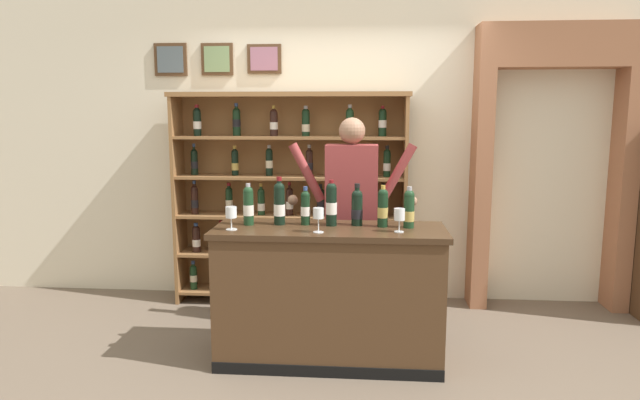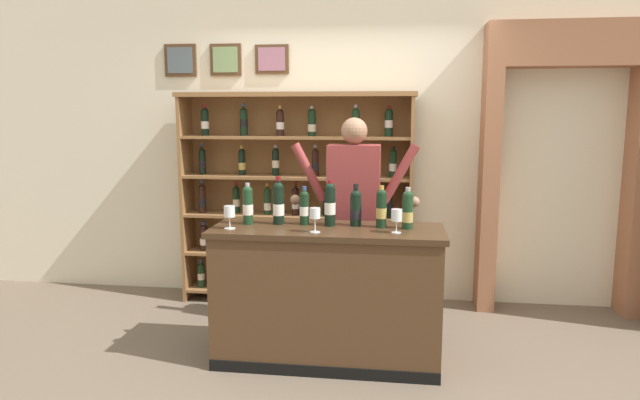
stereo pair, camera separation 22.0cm
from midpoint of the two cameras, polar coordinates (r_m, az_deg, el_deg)
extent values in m
cube|color=#6B5B4C|center=(4.17, 2.40, -15.87)|extent=(14.00, 14.00, 0.02)
cube|color=beige|center=(5.30, 4.11, 9.41)|extent=(12.00, 0.16, 3.58)
cube|color=#4C331E|center=(5.56, -12.70, 13.51)|extent=(0.30, 0.02, 0.29)
cube|color=#505C64|center=(5.54, -12.75, 13.52)|extent=(0.24, 0.01, 0.24)
cube|color=#4C331E|center=(5.42, -8.27, 13.76)|extent=(0.29, 0.02, 0.29)
cube|color=#728E5D|center=(5.41, -8.32, 13.77)|extent=(0.23, 0.01, 0.23)
cube|color=#4C331E|center=(5.32, -3.64, 13.92)|extent=(0.31, 0.02, 0.26)
cube|color=#976077|center=(5.31, -3.67, 13.94)|extent=(0.25, 0.01, 0.21)
cube|color=olive|center=(5.35, -12.04, 0.24)|extent=(0.03, 0.33, 1.90)
cube|color=olive|center=(5.04, 10.30, -0.23)|extent=(0.03, 0.33, 1.90)
cube|color=olive|center=(5.25, -0.94, 0.28)|extent=(2.07, 0.02, 1.90)
cube|color=olive|center=(5.30, -1.17, -9.11)|extent=(2.01, 0.31, 0.02)
cylinder|color=#19381E|center=(5.44, -10.70, -7.61)|extent=(0.07, 0.07, 0.19)
sphere|color=#19381E|center=(5.41, -10.73, -6.58)|extent=(0.06, 0.06, 0.06)
cylinder|color=#19381E|center=(5.40, -10.74, -6.27)|extent=(0.03, 0.03, 0.07)
cylinder|color=navy|center=(5.40, -10.75, -6.00)|extent=(0.03, 0.03, 0.03)
cylinder|color=beige|center=(5.44, -10.70, -7.53)|extent=(0.07, 0.07, 0.06)
cylinder|color=black|center=(5.40, -7.78, -7.63)|extent=(0.07, 0.07, 0.19)
sphere|color=black|center=(5.37, -7.80, -6.58)|extent=(0.06, 0.06, 0.06)
cylinder|color=black|center=(5.37, -7.81, -6.24)|extent=(0.03, 0.03, 0.08)
cylinder|color=#B79338|center=(5.36, -7.81, -5.93)|extent=(0.03, 0.03, 0.03)
cylinder|color=tan|center=(5.41, -7.77, -7.89)|extent=(0.07, 0.07, 0.06)
cylinder|color=black|center=(5.34, -5.02, -7.74)|extent=(0.07, 0.07, 0.20)
sphere|color=black|center=(5.31, -5.03, -6.67)|extent=(0.06, 0.06, 0.06)
cylinder|color=black|center=(5.31, -5.04, -6.29)|extent=(0.03, 0.03, 0.08)
cylinder|color=#B79338|center=(5.30, -5.04, -5.96)|extent=(0.03, 0.03, 0.03)
cylinder|color=beige|center=(5.34, -5.02, -7.78)|extent=(0.07, 0.07, 0.06)
cylinder|color=#19381E|center=(5.32, -2.37, -7.87)|extent=(0.07, 0.07, 0.18)
sphere|color=#19381E|center=(5.29, -2.37, -6.86)|extent=(0.06, 0.06, 0.06)
cylinder|color=#19381E|center=(5.28, -2.38, -6.48)|extent=(0.03, 0.03, 0.08)
cylinder|color=maroon|center=(5.27, -2.38, -6.15)|extent=(0.03, 0.03, 0.03)
cylinder|color=black|center=(5.32, -2.37, -7.79)|extent=(0.07, 0.07, 0.06)
cylinder|color=black|center=(5.25, 0.01, -8.01)|extent=(0.07, 0.07, 0.20)
sphere|color=black|center=(5.22, 0.01, -6.93)|extent=(0.06, 0.06, 0.06)
cylinder|color=black|center=(5.21, 0.01, -6.59)|extent=(0.03, 0.03, 0.08)
cylinder|color=#B79338|center=(5.21, 0.01, -6.29)|extent=(0.03, 0.03, 0.03)
cylinder|color=tan|center=(5.25, 0.01, -7.95)|extent=(0.07, 0.07, 0.06)
cylinder|color=#19381E|center=(5.26, 2.84, -7.98)|extent=(0.07, 0.07, 0.20)
sphere|color=#19381E|center=(5.23, 2.85, -6.88)|extent=(0.06, 0.06, 0.06)
cylinder|color=#19381E|center=(5.22, 2.85, -6.55)|extent=(0.03, 0.03, 0.07)
cylinder|color=black|center=(5.21, 2.85, -6.27)|extent=(0.03, 0.03, 0.03)
cylinder|color=tan|center=(5.27, 2.84, -8.28)|extent=(0.07, 0.07, 0.06)
cylinder|color=black|center=(5.20, 5.78, -8.27)|extent=(0.07, 0.07, 0.19)
sphere|color=black|center=(5.17, 5.80, -7.21)|extent=(0.06, 0.06, 0.06)
cylinder|color=black|center=(5.16, 5.80, -6.85)|extent=(0.03, 0.03, 0.08)
cylinder|color=#B79338|center=(5.15, 5.81, -6.54)|extent=(0.03, 0.03, 0.03)
cylinder|color=beige|center=(5.21, 5.78, -8.52)|extent=(0.07, 0.07, 0.06)
cylinder|color=#19381E|center=(5.17, 8.66, -8.36)|extent=(0.07, 0.07, 0.20)
sphere|color=#19381E|center=(5.14, 8.68, -7.24)|extent=(0.06, 0.06, 0.06)
cylinder|color=#19381E|center=(5.13, 8.69, -6.86)|extent=(0.03, 0.03, 0.08)
cylinder|color=#99999E|center=(5.12, 8.70, -6.52)|extent=(0.03, 0.03, 0.03)
cylinder|color=silver|center=(5.18, 8.65, -8.56)|extent=(0.07, 0.07, 0.06)
cube|color=olive|center=(5.20, -1.19, -5.41)|extent=(2.01, 0.31, 0.03)
cylinder|color=black|center=(5.34, -10.42, -3.93)|extent=(0.07, 0.07, 0.20)
sphere|color=black|center=(5.32, -10.45, -2.81)|extent=(0.07, 0.07, 0.07)
cylinder|color=black|center=(5.32, -10.46, -2.54)|extent=(0.03, 0.03, 0.06)
cylinder|color=navy|center=(5.31, -10.46, -2.31)|extent=(0.04, 0.04, 0.03)
cylinder|color=silver|center=(5.35, -10.41, -4.10)|extent=(0.08, 0.08, 0.06)
cylinder|color=black|center=(5.28, -7.98, -3.99)|extent=(0.07, 0.07, 0.21)
sphere|color=black|center=(5.26, -8.00, -2.82)|extent=(0.07, 0.07, 0.07)
cylinder|color=black|center=(5.25, -8.01, -2.45)|extent=(0.03, 0.03, 0.08)
cylinder|color=maroon|center=(5.25, -8.02, -2.11)|extent=(0.04, 0.04, 0.03)
cylinder|color=black|center=(5.29, -7.97, -4.30)|extent=(0.08, 0.08, 0.07)
cylinder|color=#19381E|center=(5.22, -5.04, -4.05)|extent=(0.07, 0.07, 0.21)
sphere|color=#19381E|center=(5.19, -5.06, -2.83)|extent=(0.07, 0.07, 0.07)
cylinder|color=#19381E|center=(5.19, -5.06, -2.59)|extent=(0.03, 0.03, 0.06)
cylinder|color=#B79338|center=(5.18, -5.06, -2.39)|extent=(0.04, 0.04, 0.03)
cylinder|color=beige|center=(5.22, -5.04, -4.01)|extent=(0.08, 0.08, 0.07)
cylinder|color=black|center=(5.21, -2.64, -4.13)|extent=(0.07, 0.07, 0.20)
sphere|color=black|center=(5.19, -2.65, -3.00)|extent=(0.07, 0.07, 0.07)
cylinder|color=black|center=(5.18, -2.65, -2.68)|extent=(0.03, 0.03, 0.07)
cylinder|color=maroon|center=(5.18, -2.65, -2.40)|extent=(0.03, 0.03, 0.03)
cylinder|color=beige|center=(5.21, -2.64, -4.14)|extent=(0.08, 0.08, 0.06)
cylinder|color=black|center=(5.15, 0.17, -4.18)|extent=(0.07, 0.07, 0.22)
sphere|color=black|center=(5.12, 0.17, -2.93)|extent=(0.07, 0.07, 0.07)
cylinder|color=black|center=(5.12, 0.17, -2.63)|extent=(0.03, 0.03, 0.07)
cylinder|color=#B79338|center=(5.11, 0.17, -2.38)|extent=(0.03, 0.03, 0.03)
cylinder|color=black|center=(5.16, 0.17, -4.51)|extent=(0.08, 0.08, 0.07)
cylinder|color=black|center=(5.11, 2.72, -4.33)|extent=(0.07, 0.07, 0.21)
sphere|color=black|center=(5.09, 2.73, -3.13)|extent=(0.07, 0.07, 0.07)
cylinder|color=black|center=(5.09, 2.73, -2.87)|extent=(0.03, 0.03, 0.06)
cylinder|color=#B79338|center=(5.08, 2.73, -2.64)|extent=(0.04, 0.04, 0.03)
cylinder|color=silver|center=(5.11, 2.72, -4.28)|extent=(0.08, 0.08, 0.07)
cylinder|color=#19381E|center=(5.11, 5.93, -4.36)|extent=(0.07, 0.07, 0.21)
sphere|color=#19381E|center=(5.08, 5.95, -3.14)|extent=(0.07, 0.07, 0.07)
cylinder|color=#19381E|center=(5.08, 5.96, -2.86)|extent=(0.03, 0.03, 0.06)
cylinder|color=black|center=(5.07, 5.96, -2.63)|extent=(0.03, 0.03, 0.03)
cylinder|color=beige|center=(5.11, 5.93, -4.69)|extent=(0.08, 0.08, 0.07)
cylinder|color=black|center=(5.12, 8.35, -4.44)|extent=(0.07, 0.07, 0.20)
sphere|color=black|center=(5.10, 8.38, -3.28)|extent=(0.07, 0.07, 0.07)
cylinder|color=black|center=(5.09, 8.39, -2.98)|extent=(0.03, 0.03, 0.06)
cylinder|color=#99999E|center=(5.09, 8.39, -2.74)|extent=(0.03, 0.03, 0.03)
cylinder|color=tan|center=(5.12, 8.35, -4.67)|extent=(0.08, 0.08, 0.06)
cube|color=olive|center=(5.13, -1.20, -1.60)|extent=(2.01, 0.31, 0.02)
cylinder|color=black|center=(5.28, -10.56, -0.07)|extent=(0.07, 0.07, 0.22)
sphere|color=black|center=(5.26, -10.59, 1.18)|extent=(0.06, 0.06, 0.06)
cylinder|color=black|center=(5.26, -10.60, 1.55)|extent=(0.03, 0.03, 0.08)
cylinder|color=navy|center=(5.26, -10.61, 1.85)|extent=(0.03, 0.03, 0.03)
cylinder|color=black|center=(5.28, -10.55, -0.27)|extent=(0.07, 0.07, 0.07)
cylinder|color=black|center=(5.24, -7.22, -0.16)|extent=(0.07, 0.07, 0.20)
sphere|color=black|center=(5.22, -7.24, 1.02)|extent=(0.06, 0.06, 0.06)
cylinder|color=black|center=(5.22, -7.24, 1.35)|extent=(0.03, 0.03, 0.07)
cylinder|color=maroon|center=(5.22, -7.25, 1.64)|extent=(0.03, 0.03, 0.03)
cylinder|color=beige|center=(5.24, -7.21, -0.27)|extent=(0.07, 0.07, 0.07)
cylinder|color=#19381E|center=(5.13, -4.07, -0.31)|extent=(0.07, 0.07, 0.20)
sphere|color=#19381E|center=(5.11, -4.08, 0.87)|extent=(0.06, 0.06, 0.06)
cylinder|color=#19381E|center=(5.11, -4.09, 1.24)|extent=(0.03, 0.03, 0.08)
cylinder|color=#B79338|center=(5.10, -4.09, 1.54)|extent=(0.03, 0.03, 0.03)
cylinder|color=silver|center=(5.13, -4.07, -0.64)|extent=(0.07, 0.07, 0.07)
cylinder|color=black|center=(5.08, -1.24, -0.32)|extent=(0.07, 0.07, 0.21)
sphere|color=black|center=(5.07, -1.25, 0.92)|extent=(0.06, 0.06, 0.06)
cylinder|color=black|center=(5.06, -1.25, 1.33)|extent=(0.03, 0.03, 0.08)
cylinder|color=maroon|center=(5.06, -1.25, 1.68)|extent=(0.03, 0.03, 0.03)
cylinder|color=silver|center=(5.09, -1.24, -0.49)|extent=(0.07, 0.07, 0.07)
cylinder|color=black|center=(5.05, 1.89, -0.40)|extent=(0.07, 0.07, 0.21)
sphere|color=black|center=(5.04, 1.90, 0.84)|extent=(0.06, 0.06, 0.06)
cylinder|color=black|center=(5.03, 1.90, 1.16)|extent=(0.03, 0.03, 0.07)
cylinder|color=black|center=(5.03, 1.90, 1.43)|extent=(0.03, 0.03, 0.03)
cylinder|color=black|center=(5.05, 1.89, -0.46)|extent=(0.07, 0.07, 0.07)
cylinder|color=black|center=(5.05, 5.53, -0.41)|extent=(0.07, 0.07, 0.21)
sphere|color=black|center=(5.04, 5.55, 0.87)|extent=(0.06, 0.06, 0.06)
cylinder|color=black|center=(5.03, 5.55, 1.17)|extent=(0.03, 0.03, 0.07)
cylinder|color=navy|center=(5.03, 5.56, 1.42)|extent=(0.03, 0.03, 0.03)
cylinder|color=beige|center=(5.06, 5.53, -0.59)|extent=(0.07, 0.07, 0.07)
cylinder|color=black|center=(5.01, 8.17, -0.49)|extent=(0.07, 0.07, 0.22)
sphere|color=black|center=(4.99, 8.20, 0.83)|extent=(0.06, 0.06, 0.06)
cylinder|color=black|center=(4.99, 8.21, 1.17)|extent=(0.03, 0.03, 0.07)
cylinder|color=black|center=(4.98, 8.22, 1.46)|extent=(0.03, 0.03, 0.03)
cylinder|color=black|center=(5.01, 8.17, -0.53)|extent=(0.07, 0.07, 0.07)
cube|color=olive|center=(5.07, -1.21, 2.32)|extent=(2.01, 0.31, 0.02)
cylinder|color=black|center=(5.28, -10.56, 3.64)|extent=(0.06, 0.06, 0.20)
sphere|color=black|center=(5.27, -10.59, 4.75)|extent=(0.06, 0.06, 0.06)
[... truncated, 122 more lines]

